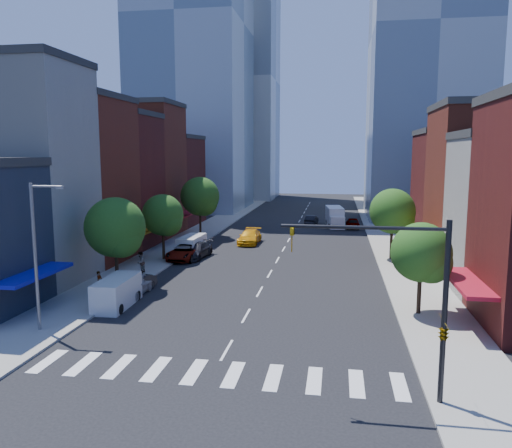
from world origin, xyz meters
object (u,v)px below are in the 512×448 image
at_px(parked_car_second, 137,284).
at_px(cargo_van_near, 116,293).
at_px(traffic_car_oncoming, 311,220).
at_px(pedestrian_far, 140,262).
at_px(parked_car_third, 185,252).
at_px(pedestrian_near, 99,281).
at_px(cargo_van_far, 191,246).
at_px(taxi, 250,237).
at_px(box_truck, 335,218).
at_px(parked_car_front, 133,285).
at_px(traffic_car_far, 353,223).
at_px(parked_car_rear, 196,250).

bearing_deg(parked_car_second, cargo_van_near, -82.02).
xyz_separation_m(traffic_car_oncoming, pedestrian_far, (-13.59, -34.66, 0.43)).
bearing_deg(parked_car_third, traffic_car_oncoming, 70.96).
distance_m(parked_car_third, traffic_car_oncoming, 30.06).
bearing_deg(parked_car_third, pedestrian_near, -98.71).
height_order(cargo_van_far, pedestrian_far, pedestrian_far).
bearing_deg(traffic_car_oncoming, pedestrian_far, 76.07).
distance_m(cargo_van_near, taxi, 26.82).
height_order(parked_car_third, pedestrian_far, pedestrian_far).
height_order(cargo_van_far, box_truck, box_truck).
xyz_separation_m(parked_car_front, box_truck, (15.18, 39.24, 0.58)).
distance_m(parked_car_front, cargo_van_near, 2.99).
bearing_deg(traffic_car_far, cargo_van_near, 65.26).
xyz_separation_m(parked_car_rear, traffic_car_far, (16.86, 23.71, 0.02)).
xyz_separation_m(parked_car_front, pedestrian_near, (-2.82, 0.12, 0.16)).
bearing_deg(parked_car_second, parked_car_rear, 94.07).
height_order(traffic_car_oncoming, pedestrian_far, pedestrian_far).
xyz_separation_m(box_truck, pedestrian_far, (-17.15, -32.88, -0.25)).
height_order(parked_car_third, box_truck, box_truck).
xyz_separation_m(traffic_car_oncoming, pedestrian_near, (-14.44, -40.89, 0.26)).
distance_m(parked_car_second, cargo_van_near, 3.76).
xyz_separation_m(parked_car_second, cargo_van_near, (0.00, -3.75, 0.36)).
relative_size(traffic_car_oncoming, pedestrian_far, 2.16).
bearing_deg(parked_car_rear, parked_car_second, -87.39).
distance_m(parked_car_front, traffic_car_far, 41.99).
bearing_deg(parked_car_second, box_truck, 76.39).
distance_m(parked_car_rear, cargo_van_near, 17.34).
xyz_separation_m(parked_car_second, pedestrian_near, (-2.82, -0.64, 0.29)).
xyz_separation_m(box_truck, pedestrian_near, (-18.00, -39.11, -0.42)).
xyz_separation_m(parked_car_front, traffic_car_oncoming, (11.62, 41.02, -0.10)).
distance_m(traffic_car_far, pedestrian_far, 37.33).
bearing_deg(taxi, pedestrian_near, -108.29).
xyz_separation_m(parked_car_front, traffic_car_far, (17.78, 38.04, 0.00)).
relative_size(taxi, box_truck, 0.76).
xyz_separation_m(parked_car_third, taxi, (5.00, 10.08, 0.03)).
bearing_deg(taxi, box_truck, 57.91).
distance_m(parked_car_second, pedestrian_far, 5.96).
height_order(cargo_van_far, taxi, cargo_van_far).
bearing_deg(cargo_van_far, cargo_van_near, -87.92).
bearing_deg(traffic_car_oncoming, parked_car_rear, 75.63).
height_order(parked_car_rear, cargo_van_far, cargo_van_far).
xyz_separation_m(pedestrian_near, pedestrian_far, (0.85, 6.24, 0.18)).
bearing_deg(parked_car_second, parked_car_front, -82.08).
height_order(parked_car_front, pedestrian_far, pedestrian_far).
distance_m(parked_car_front, pedestrian_far, 6.67).
distance_m(parked_car_front, parked_car_third, 13.27).
height_order(parked_car_front, traffic_car_oncoming, parked_car_front).
xyz_separation_m(parked_car_third, cargo_van_near, (-0.05, -16.26, 0.23)).
height_order(parked_car_second, box_truck, box_truck).
height_order(cargo_van_near, pedestrian_far, pedestrian_far).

